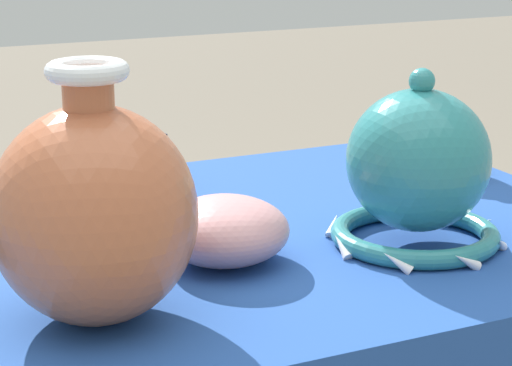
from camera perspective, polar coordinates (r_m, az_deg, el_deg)
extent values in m
cube|color=brown|center=(1.15, -6.40, -4.64)|extent=(1.13, 0.64, 0.03)
cube|color=#234C9E|center=(1.14, -6.43, -3.80)|extent=(1.15, 0.66, 0.01)
ellipsoid|color=#BC6642|center=(0.92, -9.24, -1.82)|extent=(0.19, 0.19, 0.20)
cylinder|color=#BC6642|center=(0.89, -9.57, 5.19)|extent=(0.05, 0.05, 0.04)
torus|color=white|center=(0.89, -9.62, 6.35)|extent=(0.07, 0.07, 0.02)
torus|color=teal|center=(1.15, 9.06, -2.91)|extent=(0.19, 0.19, 0.02)
ellipsoid|color=teal|center=(1.13, 9.26, 1.30)|extent=(0.16, 0.16, 0.16)
sphere|color=teal|center=(1.11, 9.46, 5.76)|extent=(0.03, 0.03, 0.03)
cone|color=white|center=(1.21, 12.85, -2.24)|extent=(0.01, 0.04, 0.03)
cone|color=white|center=(1.24, 9.91, -1.54)|extent=(0.03, 0.03, 0.03)
cone|color=white|center=(1.23, 6.56, -1.60)|extent=(0.04, 0.01, 0.03)
cone|color=white|center=(1.17, 4.44, -2.42)|extent=(0.03, 0.03, 0.03)
cone|color=white|center=(1.10, 4.91, -3.63)|extent=(0.01, 0.04, 0.03)
cone|color=white|center=(1.06, 8.07, -4.50)|extent=(0.03, 0.03, 0.03)
cone|color=white|center=(1.08, 11.92, -4.38)|extent=(0.04, 0.01, 0.03)
cone|color=white|center=(1.14, 13.82, -3.39)|extent=(0.03, 0.03, 0.03)
cube|color=#232328|center=(1.33, -8.60, 1.06)|extent=(0.15, 0.12, 0.08)
cube|color=teal|center=(1.29, -7.55, 0.58)|extent=(0.12, 0.03, 0.07)
ellipsoid|color=gold|center=(1.44, 10.89, 2.26)|extent=(0.09, 0.09, 0.09)
cylinder|color=gold|center=(1.43, 11.00, 4.19)|extent=(0.04, 0.04, 0.02)
ellipsoid|color=#D19399|center=(1.08, -1.82, -2.71)|extent=(0.14, 0.14, 0.07)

